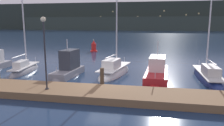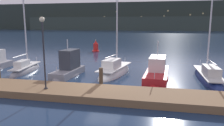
# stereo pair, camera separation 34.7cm
# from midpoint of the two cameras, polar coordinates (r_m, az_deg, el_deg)

# --- Properties ---
(ground_plane) EXTENTS (400.00, 400.00, 0.00)m
(ground_plane) POSITION_cam_midpoint_polar(r_m,az_deg,el_deg) (16.14, -2.69, -6.16)
(ground_plane) COLOR #192D4C
(dock) EXTENTS (42.81, 2.80, 0.45)m
(dock) POSITION_cam_midpoint_polar(r_m,az_deg,el_deg) (13.95, -4.90, -7.92)
(dock) COLOR brown
(dock) RESTS_ON ground
(mooring_pile_2) EXTENTS (0.28, 0.28, 1.53)m
(mooring_pile_2) POSITION_cam_midpoint_polar(r_m,az_deg,el_deg) (15.33, -3.27, -4.10)
(mooring_pile_2) COLOR #4C3D2D
(mooring_pile_2) RESTS_ON ground
(sailboat_berth_3) EXTENTS (1.92, 5.60, 8.83)m
(sailboat_berth_3) POSITION_cam_midpoint_polar(r_m,az_deg,el_deg) (22.43, -22.25, -1.85)
(sailboat_berth_3) COLOR gray
(sailboat_berth_3) RESTS_ON ground
(motorboat_berth_4) EXTENTS (2.00, 4.64, 3.79)m
(motorboat_berth_4) POSITION_cam_midpoint_polar(r_m,az_deg,el_deg) (19.75, -11.85, -2.06)
(motorboat_berth_4) COLOR gray
(motorboat_berth_4) RESTS_ON ground
(sailboat_berth_5) EXTENTS (2.90, 6.49, 8.04)m
(sailboat_berth_5) POSITION_cam_midpoint_polar(r_m,az_deg,el_deg) (19.93, 0.13, -2.54)
(sailboat_berth_5) COLOR white
(sailboat_berth_5) RESTS_ON ground
(motorboat_berth_6) EXTENTS (2.28, 6.30, 3.64)m
(motorboat_berth_6) POSITION_cam_midpoint_polar(r_m,az_deg,el_deg) (18.75, 11.09, -2.98)
(motorboat_berth_6) COLOR red
(motorboat_berth_6) RESTS_ON ground
(sailboat_berth_7) EXTENTS (1.71, 7.47, 11.13)m
(sailboat_berth_7) POSITION_cam_midpoint_polar(r_m,az_deg,el_deg) (19.88, 23.19, -3.40)
(sailboat_berth_7) COLOR navy
(sailboat_berth_7) RESTS_ON ground
(channel_buoy) EXTENTS (1.17, 1.17, 1.94)m
(channel_buoy) POSITION_cam_midpoint_polar(r_m,az_deg,el_deg) (35.89, -5.06, 4.19)
(channel_buoy) COLOR red
(channel_buoy) RESTS_ON ground
(dock_lamppost) EXTENTS (0.32, 0.32, 4.53)m
(dock_lamppost) POSITION_cam_midpoint_polar(r_m,az_deg,el_deg) (14.10, -17.92, 5.16)
(dock_lamppost) COLOR #2D2D33
(dock_lamppost) RESTS_ON dock
(hillside_backdrop) EXTENTS (240.00, 23.00, 17.51)m
(hillside_backdrop) POSITION_cam_midpoint_polar(r_m,az_deg,el_deg) (146.86, 9.05, 11.67)
(hillside_backdrop) COLOR #28332D
(hillside_backdrop) RESTS_ON ground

